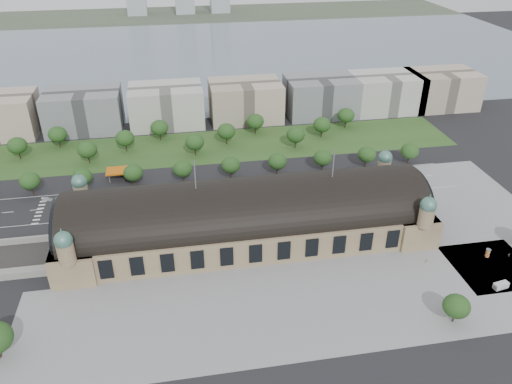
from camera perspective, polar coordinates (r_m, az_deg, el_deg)
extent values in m
plane|color=black|center=(209.95, -0.99, -5.20)|extent=(900.00, 900.00, 0.00)
cube|color=#9C8860|center=(206.55, -1.01, -3.84)|extent=(150.00, 40.00, 12.00)
cube|color=#9C8860|center=(208.97, -19.55, -5.38)|extent=(16.00, 43.00, 12.00)
cube|color=#9C8860|center=(225.02, 16.10, -2.05)|extent=(16.00, 43.00, 12.00)
cylinder|color=black|center=(203.27, -1.02, -2.43)|extent=(144.00, 37.60, 37.60)
cylinder|color=black|center=(205.97, -21.56, -3.67)|extent=(1.20, 32.00, 32.00)
cylinder|color=black|center=(223.63, 17.78, -0.16)|extent=(1.20, 32.00, 32.00)
cylinder|color=#9C8860|center=(221.44, -19.31, -0.15)|extent=(6.00, 6.00, 8.00)
sphere|color=#4A786A|center=(218.89, -19.55, 1.09)|extent=(6.40, 6.40, 6.40)
cone|color=#4A786A|center=(217.10, -19.73, 2.01)|extent=(1.00, 1.00, 2.50)
cylinder|color=#9C8860|center=(236.65, 14.39, 2.65)|extent=(6.00, 6.00, 8.00)
sphere|color=#4A786A|center=(234.26, 14.56, 3.84)|extent=(6.40, 6.40, 6.40)
cone|color=#4A786A|center=(232.59, 14.68, 4.73)|extent=(1.00, 1.00, 2.50)
cylinder|color=#9C8860|center=(186.51, -20.87, -6.55)|extent=(6.00, 6.00, 8.00)
sphere|color=#4A786A|center=(183.47, -21.17, -5.16)|extent=(6.40, 6.40, 6.40)
cone|color=#4A786A|center=(181.34, -21.40, -4.13)|extent=(1.00, 1.00, 2.50)
cylinder|color=#9C8860|center=(204.33, 18.86, -2.73)|extent=(6.00, 6.00, 8.00)
sphere|color=#4A786A|center=(201.56, 19.12, -1.41)|extent=(6.40, 6.40, 6.40)
cone|color=#4A786A|center=(199.62, 19.31, -0.43)|extent=(1.00, 1.00, 2.50)
cylinder|color=#59595B|center=(191.86, -6.99, 1.95)|extent=(0.50, 0.50, 12.00)
cylinder|color=#59595B|center=(201.23, 8.83, 3.21)|extent=(0.50, 0.50, 12.00)
cube|color=gray|center=(178.07, 4.56, -12.92)|extent=(190.00, 48.00, 0.12)
cube|color=gray|center=(245.03, 23.55, -2.38)|extent=(56.00, 100.00, 0.12)
cube|color=black|center=(240.36, -7.14, -0.49)|extent=(260.00, 26.00, 0.10)
cube|color=#2B4C1E|center=(289.35, -6.86, 5.05)|extent=(300.00, 45.00, 0.10)
cube|color=#C65D0B|center=(260.78, -15.24, 2.38)|extent=(14.00, 9.00, 0.70)
cube|color=#59595B|center=(267.28, -14.65, 2.42)|extent=(7.00, 5.00, 3.20)
cylinder|color=#59595B|center=(265.40, -16.30, 2.11)|extent=(0.50, 0.50, 4.40)
cylinder|color=#59595B|center=(264.19, -13.95, 2.32)|extent=(0.50, 0.50, 4.40)
cylinder|color=#59595B|center=(259.75, -16.41, 1.46)|extent=(0.50, 0.50, 4.40)
cylinder|color=#59595B|center=(258.52, -14.00, 1.68)|extent=(0.50, 0.50, 4.40)
cube|color=slate|center=(483.71, -6.77, 15.31)|extent=(700.00, 320.00, 0.08)
cube|color=#44513D|center=(678.99, -8.03, 19.45)|extent=(700.00, 120.00, 0.14)
cube|color=gray|center=(326.14, -19.08, 8.81)|extent=(45.00, 32.00, 24.00)
cube|color=#BBB9B1|center=(321.67, -10.19, 9.71)|extent=(45.00, 32.00, 24.00)
cube|color=#B9A791|center=(324.91, -1.23, 10.38)|extent=(45.00, 32.00, 24.00)
cube|color=gray|center=(335.66, 7.39, 10.80)|extent=(45.00, 32.00, 24.00)
cube|color=#BBB9B1|center=(351.19, 14.57, 10.96)|extent=(45.00, 32.00, 24.00)
cube|color=#B9A791|center=(369.07, 20.37, 10.96)|extent=(45.00, 32.00, 24.00)
cylinder|color=#2D2116|center=(261.87, -24.19, 0.15)|extent=(0.70, 0.70, 4.32)
ellipsoid|color=#1E4117|center=(259.52, -24.43, 1.16)|extent=(9.60, 9.60, 8.16)
cylinder|color=#2D2116|center=(256.50, -19.04, 0.61)|extent=(0.70, 0.70, 4.32)
ellipsoid|color=#1E4117|center=(254.09, -19.24, 1.65)|extent=(9.60, 9.60, 8.16)
cylinder|color=#2D2116|center=(253.30, -13.71, 1.09)|extent=(0.70, 0.70, 4.32)
ellipsoid|color=#1E4117|center=(250.86, -13.86, 2.14)|extent=(9.60, 9.60, 8.16)
cylinder|color=#2D2116|center=(252.35, -8.30, 1.56)|extent=(0.70, 0.70, 4.32)
ellipsoid|color=#1E4117|center=(249.90, -8.38, 2.62)|extent=(9.60, 9.60, 8.16)
cylinder|color=#2D2116|center=(253.67, -2.88, 2.02)|extent=(0.70, 0.70, 4.32)
ellipsoid|color=#1E4117|center=(251.24, -2.91, 3.08)|extent=(9.60, 9.60, 8.16)
cylinder|color=#2D2116|center=(257.24, 2.43, 2.45)|extent=(0.70, 0.70, 4.32)
ellipsoid|color=#1E4117|center=(254.85, 2.45, 3.50)|extent=(9.60, 9.60, 8.16)
cylinder|color=#2D2116|center=(262.96, 7.55, 2.85)|extent=(0.70, 0.70, 4.32)
ellipsoid|color=#1E4117|center=(260.62, 7.63, 3.88)|extent=(9.60, 9.60, 8.16)
cylinder|color=#2D2116|center=(270.70, 12.43, 3.21)|extent=(0.70, 0.70, 4.32)
ellipsoid|color=#1E4117|center=(268.42, 12.55, 4.21)|extent=(9.60, 9.60, 8.16)
cylinder|color=#2D2116|center=(280.28, 17.00, 3.52)|extent=(0.70, 0.70, 4.32)
ellipsoid|color=#1E4117|center=(278.08, 17.16, 4.49)|extent=(9.60, 9.60, 8.16)
cylinder|color=#2D2116|center=(302.20, -25.40, 3.83)|extent=(0.70, 0.70, 4.68)
ellipsoid|color=#1E4117|center=(300.00, -25.64, 4.81)|extent=(10.40, 10.40, 8.84)
cylinder|color=#2D2116|center=(308.14, -21.54, 5.17)|extent=(0.70, 0.70, 4.68)
ellipsoid|color=#1E4117|center=(305.98, -21.74, 6.14)|extent=(10.40, 10.40, 8.84)
cylinder|color=#2D2116|center=(283.02, -18.54, 3.56)|extent=(0.70, 0.70, 4.68)
ellipsoid|color=#1E4117|center=(280.67, -18.73, 4.60)|extent=(10.40, 10.40, 8.84)
cylinder|color=#2D2116|center=(291.34, -14.60, 4.95)|extent=(0.70, 0.70, 4.68)
ellipsoid|color=#1E4117|center=(289.06, -14.75, 5.97)|extent=(10.40, 10.40, 8.84)
cylinder|color=#2D2116|center=(301.12, -10.89, 6.23)|extent=(0.70, 0.70, 4.68)
ellipsoid|color=#1E4117|center=(298.91, -10.99, 7.23)|extent=(10.40, 10.40, 8.84)
cylinder|color=#2D2116|center=(279.26, -6.95, 4.62)|extent=(0.70, 0.70, 4.68)
ellipsoid|color=#1E4117|center=(276.88, -7.02, 5.69)|extent=(10.40, 10.40, 8.84)
cylinder|color=#2D2116|center=(291.44, -3.37, 5.91)|extent=(0.70, 0.70, 4.68)
ellipsoid|color=#1E4117|center=(289.16, -3.40, 6.95)|extent=(10.40, 10.40, 8.84)
cylinder|color=#2D2116|center=(304.79, -0.07, 7.08)|extent=(0.70, 0.70, 4.68)
ellipsoid|color=#1E4117|center=(302.60, -0.07, 8.08)|extent=(10.40, 10.40, 8.84)
cylinder|color=#2D2116|center=(287.01, 4.51, 5.48)|extent=(0.70, 0.70, 4.68)
ellipsoid|color=#1E4117|center=(284.70, 4.55, 6.52)|extent=(10.40, 10.40, 8.84)
cylinder|color=#2D2116|center=(302.47, 7.48, 6.63)|extent=(0.70, 0.70, 4.68)
ellipsoid|color=#1E4117|center=(300.28, 7.55, 7.63)|extent=(10.40, 10.40, 8.84)
cylinder|color=#2D2116|center=(318.77, 10.17, 7.66)|extent=(0.70, 0.70, 4.68)
ellipsoid|color=#1E4117|center=(316.69, 10.26, 8.61)|extent=(10.40, 10.40, 8.84)
cylinder|color=#2D2116|center=(183.22, 21.65, -13.15)|extent=(0.70, 0.70, 3.96)
ellipsoid|color=#1E4117|center=(180.11, 21.94, -12.01)|extent=(9.00, 9.00, 7.65)
imported|color=gray|center=(254.27, -22.72, -0.78)|extent=(4.54, 1.84, 1.47)
imported|color=maroon|center=(243.80, -8.46, 0.06)|extent=(4.73, 2.40, 1.32)
imported|color=#1D1948|center=(231.92, -4.84, -1.35)|extent=(4.71, 2.34, 1.54)
imported|color=#585A5F|center=(258.34, 8.58, 1.91)|extent=(5.14, 2.34, 1.63)
imported|color=white|center=(252.01, 11.93, 0.78)|extent=(5.48, 2.99, 1.46)
imported|color=black|center=(233.67, -21.75, -3.38)|extent=(4.84, 3.34, 1.51)
imported|color=maroon|center=(229.77, -19.62, -3.52)|extent=(6.12, 4.49, 1.55)
imported|color=#1B274E|center=(230.05, -15.86, -2.79)|extent=(5.84, 5.18, 1.62)
imported|color=#54575B|center=(226.79, -14.29, -3.09)|extent=(4.26, 3.45, 1.36)
imported|color=silver|center=(229.24, -15.07, -2.80)|extent=(4.90, 3.77, 1.55)
imported|color=gray|center=(225.44, -7.03, -2.50)|extent=(5.68, 4.47, 1.44)
imported|color=black|center=(229.00, -11.11, -2.31)|extent=(5.37, 4.95, 1.51)
imported|color=red|center=(236.42, -0.96, -0.36)|extent=(10.98, 2.65, 3.05)
imported|color=beige|center=(236.06, 3.24, -0.36)|extent=(13.66, 4.37, 3.74)
imported|color=#B8B0AA|center=(238.40, 2.71, -0.09)|extent=(11.78, 3.89, 3.22)
cube|color=silver|center=(204.23, 26.19, -9.58)|extent=(5.91, 3.18, 2.43)
cube|color=silver|center=(203.14, 25.75, -9.82)|extent=(1.83, 2.28, 1.68)
cylinder|color=#BE2F4A|center=(218.21, 24.95, -6.38)|extent=(1.59, 1.59, 3.40)
cylinder|color=#59595B|center=(217.22, 25.05, -5.99)|extent=(1.93, 1.93, 0.28)
imported|color=gray|center=(206.74, 18.93, -7.47)|extent=(0.86, 0.66, 1.55)
imported|color=gray|center=(222.43, 26.94, -6.41)|extent=(1.02, 1.07, 1.94)
imported|color=gray|center=(187.85, 20.72, -12.14)|extent=(1.00, 1.24, 1.78)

